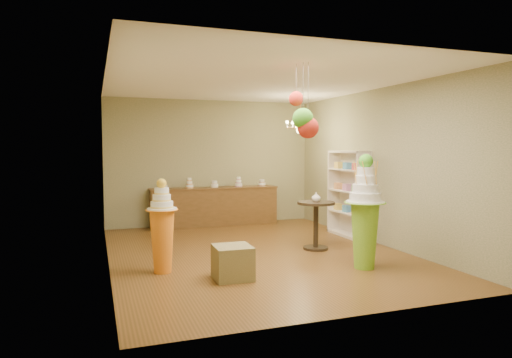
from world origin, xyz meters
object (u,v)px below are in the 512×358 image
object	(u,v)px
sideboard	(215,206)
round_table	(316,219)
pedestal_green	(365,220)
pedestal_orange	(162,233)

from	to	relation	value
sideboard	round_table	world-z (taller)	sideboard
pedestal_green	pedestal_orange	distance (m)	3.09
pedestal_green	round_table	distance (m)	1.45
round_table	sideboard	bearing A→B (deg)	110.03
pedestal_green	round_table	world-z (taller)	pedestal_green
pedestal_orange	sideboard	xyz separation A→B (m)	(1.75, 3.71, -0.12)
sideboard	round_table	distance (m)	3.28
pedestal_orange	round_table	world-z (taller)	pedestal_orange
sideboard	round_table	size ratio (longest dim) A/B	3.45
pedestal_green	round_table	size ratio (longest dim) A/B	2.01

